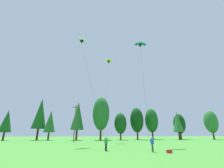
% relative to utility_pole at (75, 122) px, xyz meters
% --- Properties ---
extents(treeline_tree_b, '(3.64, 3.64, 9.26)m').
position_rel_utility_pole_xyz_m(treeline_tree_b, '(-22.19, 8.68, 0.70)').
color(treeline_tree_b, '#472D19').
rests_on(treeline_tree_b, ground_plane).
extents(treeline_tree_c, '(4.62, 4.62, 13.74)m').
position_rel_utility_pole_xyz_m(treeline_tree_c, '(-13.39, 11.52, 3.51)').
color(treeline_tree_c, '#472D19').
rests_on(treeline_tree_c, ground_plane).
extents(treeline_tree_d, '(3.66, 3.66, 9.34)m').
position_rel_utility_pole_xyz_m(treeline_tree_d, '(-9.39, 10.09, 0.76)').
color(treeline_tree_d, '#472D19').
rests_on(treeline_tree_d, ground_plane).
extents(treeline_tree_e, '(4.32, 4.32, 12.34)m').
position_rel_utility_pole_xyz_m(treeline_tree_e, '(-0.37, 8.77, 2.64)').
color(treeline_tree_e, '#472D19').
rests_on(treeline_tree_e, ground_plane).
extents(treeline_tree_f, '(5.65, 5.65, 14.25)m').
position_rel_utility_pole_xyz_m(treeline_tree_f, '(7.34, 9.11, 3.54)').
color(treeline_tree_f, '#472D19').
rests_on(treeline_tree_f, ground_plane).
extents(treeline_tree_g, '(4.22, 4.22, 8.97)m').
position_rel_utility_pole_xyz_m(treeline_tree_g, '(14.19, 10.26, 0.34)').
color(treeline_tree_g, '#472D19').
rests_on(treeline_tree_g, ground_plane).
extents(treeline_tree_h, '(4.81, 4.81, 11.15)m').
position_rel_utility_pole_xyz_m(treeline_tree_h, '(20.52, 11.91, 1.66)').
color(treeline_tree_h, '#472D19').
rests_on(treeline_tree_h, ground_plane).
extents(treeline_tree_i, '(4.85, 4.85, 11.31)m').
position_rel_utility_pole_xyz_m(treeline_tree_i, '(26.83, 14.01, 1.75)').
color(treeline_tree_i, '#472D19').
rests_on(treeline_tree_i, ground_plane).
extents(treeline_tree_j, '(3.71, 3.71, 9.58)m').
position_rel_utility_pole_xyz_m(treeline_tree_j, '(35.03, 10.02, 0.90)').
color(treeline_tree_j, '#472D19').
rests_on(treeline_tree_j, ground_plane).
extents(treeline_tree_k, '(4.29, 4.29, 9.21)m').
position_rel_utility_pole_xyz_m(treeline_tree_k, '(37.09, 12.59, 0.48)').
color(treeline_tree_k, '#472D19').
rests_on(treeline_tree_k, ground_plane).
extents(treeline_tree_l, '(4.58, 4.58, 10.28)m').
position_rel_utility_pole_xyz_m(treeline_tree_l, '(47.72, 9.59, 1.13)').
color(treeline_tree_l, '#472D19').
rests_on(treeline_tree_l, ground_plane).
extents(utility_pole, '(2.20, 0.26, 9.66)m').
position_rel_utility_pole_xyz_m(utility_pole, '(0.00, 0.00, 0.00)').
color(utility_pole, brown).
rests_on(utility_pole, ground_plane).
extents(kite_flyer_near, '(0.73, 0.74, 1.69)m').
position_rel_utility_pole_xyz_m(kite_flyer_near, '(6.95, -22.88, -4.10)').
color(kite_flyer_near, black).
rests_on(kite_flyer_near, ground_plane).
extents(kite_flyer_mid, '(0.56, 0.60, 1.69)m').
position_rel_utility_pole_xyz_m(kite_flyer_mid, '(12.23, -24.66, -4.10)').
color(kite_flyer_mid, '#4C4C51').
rests_on(kite_flyer_mid, ground_plane).
extents(parafoil_kite_high_white, '(6.11, 11.90, 21.56)m').
position_rel_utility_pole_xyz_m(parafoil_kite_high_white, '(1.77, -12.34, 17.41)').
color(parafoil_kite_high_white, white).
extents(parafoil_kite_mid_teal, '(3.97, 9.42, 19.16)m').
position_rel_utility_pole_xyz_m(parafoil_kite_mid_teal, '(14.56, -15.79, 15.09)').
color(parafoil_kite_mid_teal, teal).
extents(parafoil_kite_far_lime_white, '(3.67, 20.91, 21.50)m').
position_rel_utility_pole_xyz_m(parafoil_kite_far_lime_white, '(8.85, -2.91, 17.28)').
color(parafoil_kite_far_lime_white, '#93D633').
extents(picnic_cooler, '(0.55, 0.40, 0.34)m').
position_rel_utility_pole_xyz_m(picnic_cooler, '(13.64, -25.84, -4.92)').
color(picnic_cooler, red).
rests_on(picnic_cooler, ground_plane).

